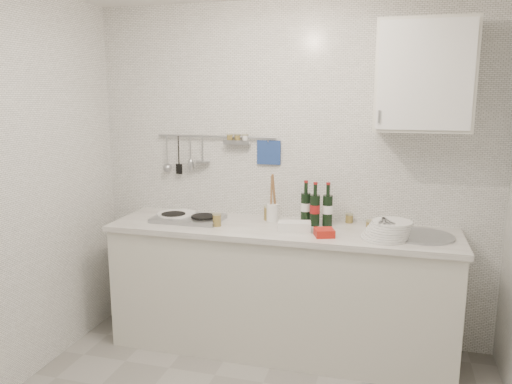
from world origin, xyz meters
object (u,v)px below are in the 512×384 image
plate_stack_hob (175,215)px  wine_bottles (316,204)px  wall_cabinet (424,76)px  utensil_crock (272,210)px  plate_stack_sink (388,230)px

plate_stack_hob → wine_bottles: 1.06m
wall_cabinet → utensil_crock: size_ratio=1.98×
wall_cabinet → utensil_crock: wall_cabinet is taller
plate_stack_hob → wine_bottles: bearing=4.9°
plate_stack_hob → utensil_crock: (0.73, 0.10, 0.06)m
plate_stack_hob → plate_stack_sink: bearing=-4.7°
plate_stack_hob → utensil_crock: size_ratio=0.87×
utensil_crock → plate_stack_sink: bearing=-15.7°
wine_bottles → wall_cabinet: bearing=-0.6°
wall_cabinet → wine_bottles: wall_cabinet is taller
plate_stack_sink → wine_bottles: (-0.50, 0.22, 0.10)m
plate_stack_hob → plate_stack_sink: plate_stack_sink is taller
wall_cabinet → utensil_crock: bearing=178.8°
wall_cabinet → plate_stack_hob: wall_cabinet is taller
wall_cabinet → wine_bottles: 1.10m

